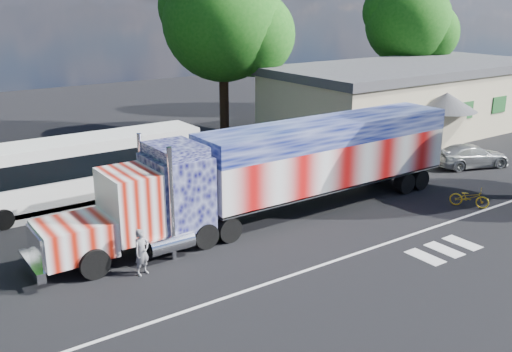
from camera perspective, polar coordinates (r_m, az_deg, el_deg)
ground at (r=25.18m, az=3.93°, el=-5.80°), size 100.00×100.00×0.00m
lane_markings at (r=23.78m, az=12.94°, el=-7.65°), size 30.00×2.67×0.01m
semi_truck at (r=26.62m, az=2.98°, el=0.90°), size 21.47×3.39×4.58m
coach_bus at (r=29.51m, az=-16.55°, el=0.60°), size 11.58×2.70×3.37m
hall_building at (r=45.58m, az=15.19°, el=7.55°), size 22.40×12.80×5.20m
parked_car at (r=37.25m, az=20.71°, el=1.90°), size 5.13×3.42×1.38m
woman at (r=21.69m, az=-11.36°, el=-7.47°), size 0.76×0.61×1.80m
bicycle at (r=30.06m, az=20.56°, el=-2.02°), size 1.53×1.92×0.98m
tree_far_ne at (r=54.16m, az=15.12°, el=14.56°), size 7.99×7.61×11.69m
tree_ne_a at (r=42.99m, az=-3.13°, el=15.19°), size 9.27×8.83×12.78m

